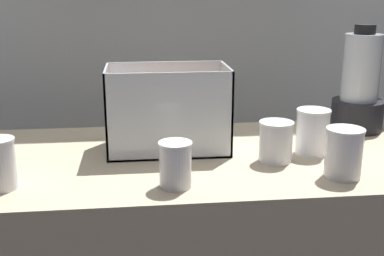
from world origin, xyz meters
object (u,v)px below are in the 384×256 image
object	(u,v)px
blender_pitcher	(359,90)
juice_cup_beet_left	(175,166)
carrot_display_bin	(169,123)
juice_cup_mango_right	(312,134)
juice_cup_beet_middle	(276,144)
juice_cup_carrot_far_right	(344,155)

from	to	relation	value
blender_pitcher	juice_cup_beet_left	size ratio (longest dim) A/B	3.11
carrot_display_bin	juice_cup_mango_right	size ratio (longest dim) A/B	2.68
juice_cup_beet_middle	juice_cup_mango_right	size ratio (longest dim) A/B	0.86
juice_cup_beet_left	juice_cup_carrot_far_right	bearing A→B (deg)	2.03
blender_pitcher	juice_cup_beet_middle	bearing A→B (deg)	-142.51
blender_pitcher	juice_cup_beet_left	bearing A→B (deg)	-146.84
carrot_display_bin	juice_cup_beet_middle	world-z (taller)	carrot_display_bin
carrot_display_bin	juice_cup_mango_right	xyz separation A→B (m)	(0.40, -0.09, -0.02)
carrot_display_bin	juice_cup_beet_left	bearing A→B (deg)	-90.85
carrot_display_bin	blender_pitcher	bearing A→B (deg)	11.82
carrot_display_bin	juice_cup_carrot_far_right	distance (m)	0.50
carrot_display_bin	juice_cup_beet_middle	size ratio (longest dim) A/B	3.11
blender_pitcher	juice_cup_beet_middle	world-z (taller)	blender_pitcher
carrot_display_bin	juice_cup_carrot_far_right	xyz separation A→B (m)	(0.42, -0.27, -0.02)
blender_pitcher	juice_cup_beet_middle	distance (m)	0.45
juice_cup_beet_middle	blender_pitcher	bearing A→B (deg)	37.49
juice_cup_beet_left	juice_cup_mango_right	distance (m)	0.45
carrot_display_bin	juice_cup_carrot_far_right	world-z (taller)	carrot_display_bin
juice_cup_mango_right	juice_cup_carrot_far_right	world-z (taller)	juice_cup_mango_right
blender_pitcher	juice_cup_beet_middle	xyz separation A→B (m)	(-0.35, -0.27, -0.09)
juice_cup_beet_left	juice_cup_mango_right	size ratio (longest dim) A/B	0.86
blender_pitcher	juice_cup_beet_left	xyz separation A→B (m)	(-0.64, -0.42, -0.08)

